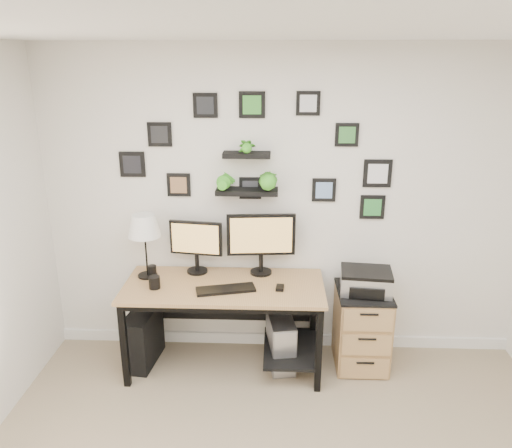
{
  "coord_description": "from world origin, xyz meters",
  "views": [
    {
      "loc": [
        -0.06,
        -1.98,
        2.48
      ],
      "look_at": [
        -0.22,
        1.83,
        1.2
      ],
      "focal_mm": 35.0,
      "sensor_mm": 36.0,
      "label": 1
    }
  ],
  "objects_px": {
    "monitor_left": "(196,243)",
    "desk": "(229,297)",
    "pc_tower_grey": "(281,341)",
    "file_cabinet": "(361,327)",
    "mug": "(154,282)",
    "printer": "(366,281)",
    "pc_tower_black": "(143,337)",
    "table_lamp": "(144,227)",
    "monitor_right": "(261,239)"
  },
  "relations": [
    {
      "from": "monitor_left",
      "to": "file_cabinet",
      "type": "height_order",
      "value": "monitor_left"
    },
    {
      "from": "table_lamp",
      "to": "monitor_left",
      "type": "bearing_deg",
      "value": 13.66
    },
    {
      "from": "printer",
      "to": "table_lamp",
      "type": "bearing_deg",
      "value": 178.48
    },
    {
      "from": "monitor_right",
      "to": "table_lamp",
      "type": "bearing_deg",
      "value": -174.24
    },
    {
      "from": "pc_tower_black",
      "to": "file_cabinet",
      "type": "distance_m",
      "value": 1.84
    },
    {
      "from": "desk",
      "to": "table_lamp",
      "type": "xyz_separation_m",
      "value": [
        -0.68,
        0.1,
        0.55
      ]
    },
    {
      "from": "monitor_right",
      "to": "pc_tower_black",
      "type": "relative_size",
      "value": 1.22
    },
    {
      "from": "monitor_right",
      "to": "pc_tower_black",
      "type": "xyz_separation_m",
      "value": [
        -0.99,
        -0.2,
        -0.83
      ]
    },
    {
      "from": "monitor_left",
      "to": "pc_tower_black",
      "type": "bearing_deg",
      "value": -156.08
    },
    {
      "from": "desk",
      "to": "table_lamp",
      "type": "height_order",
      "value": "table_lamp"
    },
    {
      "from": "desk",
      "to": "pc_tower_grey",
      "type": "height_order",
      "value": "desk"
    },
    {
      "from": "mug",
      "to": "pc_tower_black",
      "type": "distance_m",
      "value": 0.6
    },
    {
      "from": "monitor_left",
      "to": "pc_tower_grey",
      "type": "relative_size",
      "value": 0.97
    },
    {
      "from": "monitor_left",
      "to": "mug",
      "type": "distance_m",
      "value": 0.48
    },
    {
      "from": "printer",
      "to": "mug",
      "type": "bearing_deg",
      "value": -174.05
    },
    {
      "from": "pc_tower_black",
      "to": "file_cabinet",
      "type": "relative_size",
      "value": 0.69
    },
    {
      "from": "monitor_left",
      "to": "monitor_right",
      "type": "relative_size",
      "value": 0.8
    },
    {
      "from": "monitor_left",
      "to": "desk",
      "type": "bearing_deg",
      "value": -34.85
    },
    {
      "from": "monitor_right",
      "to": "pc_tower_black",
      "type": "bearing_deg",
      "value": -168.74
    },
    {
      "from": "table_lamp",
      "to": "pc_tower_black",
      "type": "height_order",
      "value": "table_lamp"
    },
    {
      "from": "desk",
      "to": "pc_tower_black",
      "type": "relative_size",
      "value": 3.47
    },
    {
      "from": "monitor_left",
      "to": "pc_tower_black",
      "type": "xyz_separation_m",
      "value": [
        -0.45,
        -0.2,
        -0.78
      ]
    },
    {
      "from": "monitor_right",
      "to": "pc_tower_grey",
      "type": "height_order",
      "value": "monitor_right"
    },
    {
      "from": "monitor_right",
      "to": "printer",
      "type": "height_order",
      "value": "monitor_right"
    },
    {
      "from": "table_lamp",
      "to": "file_cabinet",
      "type": "bearing_deg",
      "value": -1.42
    },
    {
      "from": "desk",
      "to": "pc_tower_grey",
      "type": "distance_m",
      "value": 0.59
    },
    {
      "from": "desk",
      "to": "pc_tower_black",
      "type": "distance_m",
      "value": 0.83
    },
    {
      "from": "desk",
      "to": "file_cabinet",
      "type": "height_order",
      "value": "desk"
    },
    {
      "from": "desk",
      "to": "pc_tower_black",
      "type": "height_order",
      "value": "desk"
    },
    {
      "from": "pc_tower_grey",
      "to": "file_cabinet",
      "type": "xyz_separation_m",
      "value": [
        0.67,
        0.05,
        0.12
      ]
    },
    {
      "from": "file_cabinet",
      "to": "printer",
      "type": "relative_size",
      "value": 1.56
    },
    {
      "from": "mug",
      "to": "pc_tower_black",
      "type": "xyz_separation_m",
      "value": [
        -0.16,
        0.12,
        -0.57
      ]
    },
    {
      "from": "file_cabinet",
      "to": "table_lamp",
      "type": "bearing_deg",
      "value": 178.58
    },
    {
      "from": "desk",
      "to": "table_lamp",
      "type": "distance_m",
      "value": 0.89
    },
    {
      "from": "pc_tower_grey",
      "to": "printer",
      "type": "xyz_separation_m",
      "value": [
        0.68,
        0.04,
        0.54
      ]
    },
    {
      "from": "monitor_right",
      "to": "table_lamp",
      "type": "relative_size",
      "value": 1.05
    },
    {
      "from": "file_cabinet",
      "to": "pc_tower_grey",
      "type": "bearing_deg",
      "value": -175.93
    },
    {
      "from": "pc_tower_black",
      "to": "desk",
      "type": "bearing_deg",
      "value": 6.67
    },
    {
      "from": "monitor_left",
      "to": "mug",
      "type": "relative_size",
      "value": 4.52
    },
    {
      "from": "table_lamp",
      "to": "pc_tower_black",
      "type": "distance_m",
      "value": 0.96
    },
    {
      "from": "desk",
      "to": "mug",
      "type": "bearing_deg",
      "value": -168.17
    },
    {
      "from": "desk",
      "to": "printer",
      "type": "height_order",
      "value": "printer"
    },
    {
      "from": "monitor_left",
      "to": "mug",
      "type": "xyz_separation_m",
      "value": [
        -0.29,
        -0.32,
        -0.21
      ]
    },
    {
      "from": "file_cabinet",
      "to": "printer",
      "type": "distance_m",
      "value": 0.43
    },
    {
      "from": "mug",
      "to": "printer",
      "type": "bearing_deg",
      "value": 5.95
    },
    {
      "from": "monitor_left",
      "to": "table_lamp",
      "type": "relative_size",
      "value": 0.84
    },
    {
      "from": "pc_tower_grey",
      "to": "file_cabinet",
      "type": "bearing_deg",
      "value": 4.07
    },
    {
      "from": "monitor_right",
      "to": "mug",
      "type": "relative_size",
      "value": 5.62
    },
    {
      "from": "monitor_right",
      "to": "mug",
      "type": "distance_m",
      "value": 0.92
    },
    {
      "from": "mug",
      "to": "file_cabinet",
      "type": "relative_size",
      "value": 0.15
    }
  ]
}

